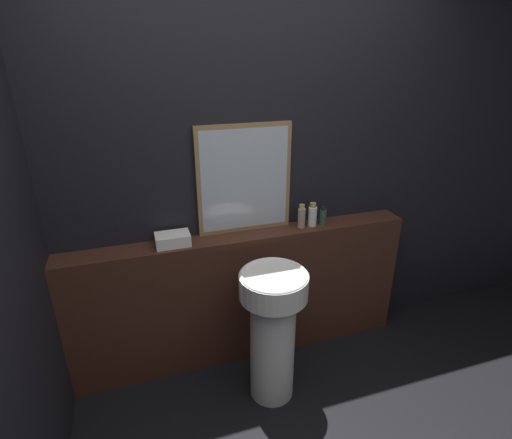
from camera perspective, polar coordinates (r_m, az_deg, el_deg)
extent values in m
cube|color=black|center=(2.47, -2.84, 6.11)|extent=(8.00, 0.06, 2.50)
cube|color=#422319|center=(2.72, -1.81, -10.90)|extent=(2.22, 0.18, 0.91)
cylinder|color=white|center=(2.49, 2.35, -17.63)|extent=(0.26, 0.26, 0.71)
cylinder|color=white|center=(2.23, 2.53, -9.45)|extent=(0.39, 0.39, 0.14)
torus|color=white|center=(2.19, 2.56, -7.94)|extent=(0.38, 0.38, 0.02)
cube|color=#937047|center=(2.44, -1.68, 5.75)|extent=(0.59, 0.03, 0.67)
cube|color=#B2BCC6|center=(2.43, -1.62, 5.69)|extent=(0.54, 0.02, 0.62)
cube|color=white|center=(2.40, -11.81, -2.80)|extent=(0.20, 0.13, 0.07)
cylinder|color=gray|center=(2.59, 6.52, 0.22)|extent=(0.05, 0.05, 0.13)
cylinder|color=tan|center=(2.56, 6.60, 1.83)|extent=(0.03, 0.03, 0.03)
cylinder|color=white|center=(2.62, 8.06, 0.44)|extent=(0.06, 0.06, 0.13)
cylinder|color=tan|center=(2.59, 8.15, 2.05)|extent=(0.04, 0.04, 0.03)
cylinder|color=#2D4C3D|center=(2.66, 9.52, 0.36)|extent=(0.05, 0.05, 0.10)
cylinder|color=black|center=(2.63, 9.60, 1.59)|extent=(0.03, 0.03, 0.02)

